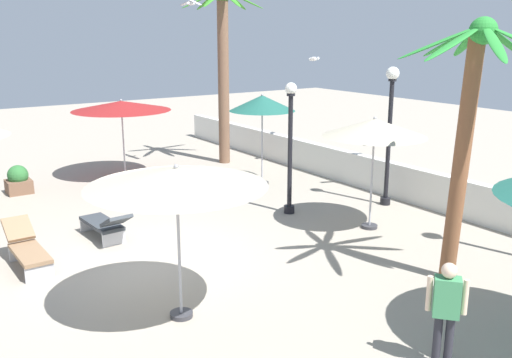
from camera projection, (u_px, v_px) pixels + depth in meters
The scene contains 16 objects.
ground_plane at pixel (145, 263), 11.86m from camera, with size 56.00×56.00×0.00m, color #9E9384.
boundary_wall at pixel (409, 184), 16.09m from camera, with size 25.20×0.30×1.01m, color silver.
patio_umbrella_1 at pixel (262, 104), 17.36m from camera, with size 2.04×2.04×2.85m.
patio_umbrella_2 at pixel (375, 128), 13.35m from camera, with size 2.46×2.46×2.75m.
patio_umbrella_3 at pixel (176, 178), 9.00m from camera, with size 2.94×2.94×2.65m.
patio_umbrella_4 at pixel (121, 106), 18.28m from camera, with size 3.18×3.18×2.59m.
palm_tree_0 at pixel (223, 58), 20.07m from camera, with size 2.84×2.70×6.29m.
palm_tree_1 at pixel (469, 118), 10.19m from camera, with size 2.88×2.88×4.93m.
lamp_post_0 at pixel (290, 143), 14.67m from camera, with size 0.31×0.31×3.44m.
lamp_post_2 at pixel (390, 124), 15.32m from camera, with size 0.35×0.35×3.79m.
lounge_chair_0 at pixel (106, 224), 13.05m from camera, with size 1.89×0.68×0.82m.
lounge_chair_1 at pixel (27, 247), 11.61m from camera, with size 1.88×0.59×0.83m.
guest_0 at pixel (446, 306), 7.93m from camera, with size 0.44×0.42×1.60m.
seagull_0 at pixel (191, 3), 18.40m from camera, with size 1.09×0.38×0.18m.
seagull_2 at pixel (314, 59), 19.56m from camera, with size 0.80×0.79×0.14m.
planter at pixel (18, 181), 16.92m from camera, with size 0.70×0.70×0.85m.
Camera 1 is at (10.46, -4.24, 4.66)m, focal length 39.87 mm.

